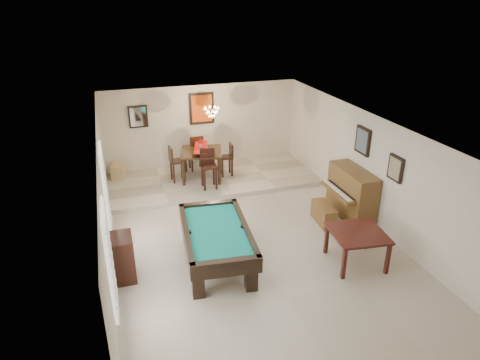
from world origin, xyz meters
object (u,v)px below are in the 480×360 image
corner_bench (118,171)px  dining_chair_east (226,159)px  dining_table (202,163)px  dining_chair_south (209,169)px  dining_chair_west (177,164)px  flower_vase (201,144)px  square_table (356,247)px  apothecary_chest (123,258)px  piano_bench (324,214)px  upright_piano (346,195)px  dining_chair_north (196,152)px  pool_table (217,247)px  chandelier (211,109)px

corner_bench → dining_chair_east: bearing=-13.8°
dining_table → dining_chair_south: size_ratio=1.05×
dining_chair_west → flower_vase: bearing=-95.2°
square_table → dining_table: 5.40m
dining_table → apothecary_chest: bearing=-121.2°
apothecary_chest → dining_table: 4.76m
square_table → flower_vase: 5.46m
piano_bench → dining_chair_east: (-1.52, 3.28, 0.38)m
upright_piano → piano_bench: (-0.62, -0.07, -0.39)m
square_table → flower_vase: flower_vase is taller
dining_table → dining_chair_north: 0.72m
upright_piano → apothecary_chest: upright_piano is taller
square_table → flower_vase: size_ratio=4.76×
piano_bench → flower_vase: flower_vase is taller
apothecary_chest → dining_table: dining_table is taller
apothecary_chest → dining_chair_north: 5.38m
dining_chair_north → dining_chair_east: (0.75, -0.72, -0.06)m
pool_table → flower_vase: flower_vase is taller
dining_table → dining_chair_east: bearing=0.3°
dining_chair_west → piano_bench: bearing=-142.4°
upright_piano → flower_vase: bearing=131.9°
piano_bench → dining_chair_west: dining_chair_west is taller
pool_table → dining_chair_south: 3.51m
dining_chair_east → chandelier: size_ratio=1.63×
corner_bench → dining_chair_west: bearing=-24.7°
dining_chair_south → pool_table: bearing=-99.5°
chandelier → corner_bench: bearing=161.6°
square_table → piano_bench: square_table is taller
square_table → dining_table: dining_table is taller
pool_table → corner_bench: bearing=114.5°
dining_chair_east → piano_bench: bearing=26.7°
upright_piano → dining_chair_south: size_ratio=1.36×
corner_bench → dining_chair_south: bearing=-32.1°
chandelier → flower_vase: bearing=158.7°
dining_chair_south → chandelier: 1.67m
dining_chair_south → chandelier: (0.27, 0.61, 1.53)m
piano_bench → flower_vase: bearing=124.6°
piano_bench → chandelier: 4.19m
dining_table → square_table: bearing=-67.4°
square_table → dining_table: (-2.08, 4.98, 0.23)m
chandelier → dining_chair_north: bearing=111.3°
upright_piano → chandelier: (-2.56, 3.08, 1.58)m
dining_table → chandelier: size_ratio=1.92×
flower_vase → corner_bench: bearing=162.0°
dining_table → pool_table: bearing=-98.7°
flower_vase → corner_bench: flower_vase is taller
pool_table → dining_chair_south: bearing=84.3°
dining_chair_west → dining_chair_north: bearing=-48.4°
pool_table → corner_bench: (-1.69, 4.92, -0.07)m
pool_table → upright_piano: bearing=20.8°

